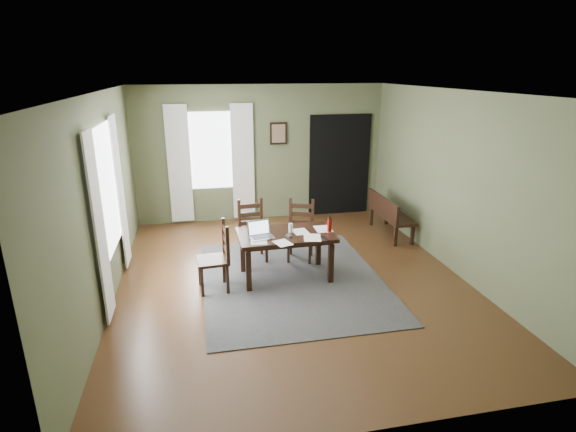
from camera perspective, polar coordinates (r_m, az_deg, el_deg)
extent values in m
cube|color=#492C16|center=(6.73, 0.52, -8.12)|extent=(5.00, 6.00, 0.01)
cube|color=#535B3B|center=(9.14, -3.42, 7.91)|extent=(5.00, 0.02, 2.70)
cube|color=#535B3B|center=(3.56, 10.84, -9.48)|extent=(5.00, 0.02, 2.70)
cube|color=#535B3B|center=(6.24, -22.51, 1.64)|extent=(0.02, 6.00, 2.70)
cube|color=#535B3B|center=(7.19, 20.49, 3.93)|extent=(0.02, 6.00, 2.70)
cube|color=white|center=(6.04, 0.59, 15.53)|extent=(5.00, 6.00, 0.02)
cube|color=#393939|center=(6.73, 0.52, -8.04)|extent=(2.60, 3.20, 0.01)
cube|color=black|center=(6.55, -0.32, -2.43)|extent=(1.40, 0.86, 0.06)
cube|color=black|center=(6.57, -0.32, -2.84)|extent=(1.25, 0.71, 0.05)
cube|color=black|center=(6.30, -5.03, -6.98)|extent=(0.08, 0.08, 0.59)
cube|color=black|center=(6.89, -5.77, -4.74)|extent=(0.08, 0.08, 0.59)
cube|color=black|center=(6.55, 5.45, -6.00)|extent=(0.08, 0.08, 0.59)
cube|color=black|center=(7.11, 3.85, -3.93)|extent=(0.08, 0.08, 0.59)
cube|color=black|center=(6.34, -9.56, -5.58)|extent=(0.46, 0.46, 0.04)
cube|color=black|center=(6.58, -11.16, -6.97)|extent=(0.04, 0.04, 0.42)
cube|color=black|center=(6.61, -8.14, -6.67)|extent=(0.04, 0.04, 0.42)
cube|color=black|center=(6.27, -10.85, -8.28)|extent=(0.04, 0.04, 0.42)
cube|color=black|center=(6.30, -7.67, -7.96)|extent=(0.04, 0.04, 0.42)
cube|color=black|center=(6.43, -8.17, -2.51)|extent=(0.05, 0.05, 0.53)
cube|color=black|center=(6.09, -7.67, -3.70)|extent=(0.05, 0.05, 0.53)
cube|color=black|center=(6.31, -7.87, -4.30)|extent=(0.05, 0.32, 0.07)
cube|color=black|center=(6.26, -7.93, -3.09)|extent=(0.05, 0.32, 0.07)
cube|color=black|center=(6.21, -7.99, -1.86)|extent=(0.05, 0.32, 0.07)
cube|color=black|center=(7.24, -4.43, -2.31)|extent=(0.46, 0.46, 0.04)
cube|color=black|center=(7.14, -5.45, -4.63)|extent=(0.04, 0.04, 0.42)
cube|color=black|center=(7.45, -5.97, -3.63)|extent=(0.04, 0.04, 0.42)
cube|color=black|center=(7.21, -2.75, -4.34)|extent=(0.04, 0.04, 0.42)
cube|color=black|center=(7.52, -3.38, -3.37)|extent=(0.04, 0.04, 0.42)
cube|color=black|center=(7.30, -6.21, 0.08)|extent=(0.05, 0.05, 0.53)
cube|color=black|center=(7.37, -3.41, 0.33)|extent=(0.05, 0.05, 0.53)
cube|color=black|center=(7.38, -4.78, -0.84)|extent=(0.32, 0.05, 0.07)
cube|color=black|center=(7.33, -4.80, 0.21)|extent=(0.32, 0.05, 0.07)
cube|color=black|center=(7.29, -4.83, 1.27)|extent=(0.32, 0.05, 0.07)
cube|color=black|center=(7.24, 1.57, -2.30)|extent=(0.53, 0.53, 0.04)
cube|color=black|center=(7.19, 0.07, -4.41)|extent=(0.05, 0.05, 0.41)
cube|color=black|center=(7.50, 0.38, -3.40)|extent=(0.05, 0.05, 0.41)
cube|color=black|center=(7.16, 2.80, -4.53)|extent=(0.05, 0.05, 0.41)
cube|color=black|center=(7.47, 2.99, -3.52)|extent=(0.05, 0.05, 0.41)
cube|color=black|center=(7.35, 0.33, 0.27)|extent=(0.06, 0.06, 0.52)
cube|color=black|center=(7.32, 3.15, 0.16)|extent=(0.06, 0.06, 0.52)
cube|color=black|center=(7.38, 1.72, -0.83)|extent=(0.30, 0.12, 0.07)
cube|color=black|center=(7.33, 1.73, 0.21)|extent=(0.30, 0.12, 0.07)
cube|color=black|center=(7.29, 1.75, 1.27)|extent=(0.30, 0.12, 0.07)
cube|color=black|center=(8.59, 13.01, 0.21)|extent=(0.42, 1.32, 0.06)
cube|color=black|center=(8.24, 15.52, -2.32)|extent=(0.06, 0.06, 0.37)
cube|color=black|center=(8.11, 13.49, -2.50)|extent=(0.06, 0.06, 0.37)
cube|color=black|center=(9.20, 12.40, 0.09)|extent=(0.06, 0.06, 0.37)
cube|color=black|center=(9.08, 10.55, -0.04)|extent=(0.06, 0.06, 0.37)
cube|color=black|center=(8.46, 11.94, 1.35)|extent=(0.05, 1.32, 0.32)
cube|color=#B7B7BC|center=(6.36, -3.36, -2.74)|extent=(0.37, 0.29, 0.02)
cube|color=#B7B7BC|center=(6.43, -3.75, -1.46)|extent=(0.34, 0.13, 0.22)
cube|color=silver|center=(6.42, -3.72, -1.48)|extent=(0.30, 0.10, 0.18)
cube|color=#3F3F42|center=(6.35, -3.33, -2.69)|extent=(0.30, 0.19, 0.00)
cube|color=#3F3F42|center=(6.39, 0.13, -2.54)|extent=(0.09, 0.11, 0.03)
cube|color=black|center=(6.32, 4.73, -2.91)|extent=(0.09, 0.20, 0.02)
cylinder|color=silver|center=(6.55, 0.35, -1.52)|extent=(0.07, 0.07, 0.14)
cylinder|color=#A0130C|center=(6.60, 5.29, -1.17)|extent=(0.09, 0.09, 0.20)
cylinder|color=black|center=(6.56, 5.32, -0.24)|extent=(0.05, 0.05, 0.03)
cube|color=white|center=(6.26, -3.74, -3.16)|extent=(0.26, 0.32, 0.00)
cube|color=white|center=(6.37, 3.10, -2.76)|extent=(0.30, 0.35, 0.00)
cube|color=white|center=(6.60, 1.59, -1.99)|extent=(0.24, 0.30, 0.00)
cube|color=white|center=(6.73, 4.49, -1.64)|extent=(0.24, 0.31, 0.00)
cube|color=white|center=(6.18, -0.67, -3.44)|extent=(0.28, 0.31, 0.00)
cube|color=white|center=(6.40, -22.04, 3.01)|extent=(0.01, 1.30, 1.70)
cube|color=white|center=(9.00, -9.78, 8.17)|extent=(1.00, 0.01, 1.50)
cube|color=silver|center=(5.70, -22.80, -1.52)|extent=(0.03, 0.48, 2.30)
cube|color=silver|center=(7.24, -20.51, 2.79)|extent=(0.03, 0.48, 2.30)
cube|color=silver|center=(9.02, -13.64, 6.33)|extent=(0.44, 0.03, 2.30)
cube|color=silver|center=(9.06, -5.75, 6.80)|extent=(0.44, 0.03, 2.30)
cube|color=black|center=(9.10, -1.23, 10.44)|extent=(0.34, 0.03, 0.44)
cube|color=brown|center=(9.08, -1.21, 10.43)|extent=(0.27, 0.01, 0.36)
cube|color=black|center=(9.53, 6.56, 6.42)|extent=(1.30, 0.03, 2.10)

